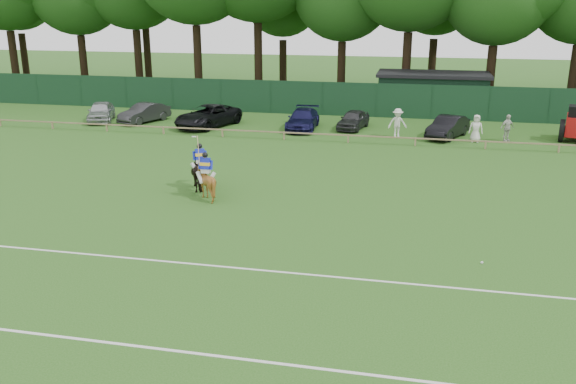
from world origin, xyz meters
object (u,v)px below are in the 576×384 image
(sedan_grey, at_px, (144,113))
(hatch_grey, at_px, (353,120))
(spectator_right, at_px, (476,128))
(utility_shed, at_px, (432,92))
(spectator_mid, at_px, (507,128))
(sedan_navy, at_px, (303,119))
(horse_dark, at_px, (201,173))
(suv_black, at_px, (208,116))
(estate_black, at_px, (448,127))
(polo_ball, at_px, (482,263))
(horse_chestnut, at_px, (206,182))
(sedan_silver, at_px, (101,111))
(spectator_left, at_px, (397,123))

(sedan_grey, xyz_separation_m, hatch_grey, (14.76, 0.76, -0.03))
(spectator_right, xyz_separation_m, utility_shed, (-2.55, 10.19, 0.70))
(sedan_grey, xyz_separation_m, spectator_mid, (24.36, -1.08, 0.17))
(sedan_grey, height_order, sedan_navy, sedan_navy)
(hatch_grey, bearing_deg, horse_dark, -98.06)
(hatch_grey, bearing_deg, utility_shed, 66.98)
(sedan_grey, xyz_separation_m, suv_black, (4.96, -0.61, 0.07))
(estate_black, relative_size, spectator_right, 2.44)
(estate_black, bearing_deg, polo_ball, -65.45)
(horse_dark, relative_size, polo_ball, 20.38)
(horse_chestnut, distance_m, spectator_mid, 20.43)
(hatch_grey, bearing_deg, sedan_navy, -154.91)
(suv_black, height_order, spectator_mid, spectator_mid)
(utility_shed, bearing_deg, sedan_silver, -159.23)
(sedan_silver, distance_m, spectator_mid, 27.57)
(sedan_silver, xyz_separation_m, sedan_grey, (3.20, 0.30, -0.03))
(spectator_right, bearing_deg, estate_black, 153.52)
(horse_chestnut, bearing_deg, spectator_right, -131.93)
(horse_chestnut, distance_m, spectator_right, 18.70)
(suv_black, relative_size, estate_black, 1.28)
(suv_black, relative_size, utility_shed, 0.63)
(horse_dark, xyz_separation_m, estate_black, (11.36, 13.77, -0.10))
(hatch_grey, xyz_separation_m, spectator_right, (7.73, -2.47, 0.21))
(estate_black, distance_m, spectator_left, 3.18)
(horse_chestnut, relative_size, spectator_mid, 0.89)
(spectator_left, distance_m, polo_ball, 19.51)
(spectator_left, bearing_deg, spectator_right, -19.97)
(horse_chestnut, height_order, suv_black, horse_chestnut)
(horse_chestnut, bearing_deg, horse_dark, -62.05)
(sedan_grey, bearing_deg, sedan_navy, 20.85)
(sedan_navy, xyz_separation_m, estate_black, (9.41, -0.69, 0.01))
(suv_black, bearing_deg, spectator_left, 15.74)
(sedan_silver, xyz_separation_m, spectator_mid, (27.56, -0.79, 0.13))
(utility_shed, bearing_deg, suv_black, -148.75)
(suv_black, xyz_separation_m, utility_shed, (14.98, 9.09, 0.81))
(horse_dark, relative_size, suv_black, 0.35)
(sedan_grey, bearing_deg, horse_dark, -35.57)
(sedan_silver, height_order, sedan_grey, sedan_silver)
(sedan_silver, height_order, utility_shed, utility_shed)
(sedan_silver, height_order, spectator_mid, spectator_mid)
(sedan_silver, bearing_deg, sedan_navy, -19.81)
(horse_dark, xyz_separation_m, polo_ball, (11.85, -5.97, -0.73))
(horse_dark, relative_size, estate_black, 0.45)
(estate_black, distance_m, spectator_mid, 3.51)
(spectator_right, bearing_deg, hatch_grey, 166.18)
(suv_black, relative_size, sedan_navy, 1.15)
(horse_chestnut, relative_size, polo_ball, 16.39)
(horse_dark, xyz_separation_m, spectator_right, (12.98, 12.82, 0.06))
(utility_shed, bearing_deg, horse_chestnut, -111.75)
(spectator_left, relative_size, spectator_mid, 1.10)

